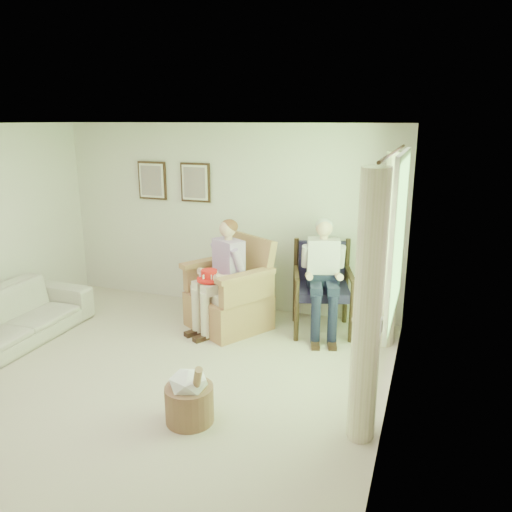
{
  "coord_description": "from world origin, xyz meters",
  "views": [
    {
      "loc": [
        2.76,
        -3.65,
        2.64
      ],
      "look_at": [
        0.79,
        1.81,
        1.05
      ],
      "focal_mm": 35.0,
      "sensor_mm": 36.0,
      "label": 1
    }
  ],
  "objects_px": {
    "wicker_armchair": "(230,299)",
    "person_dark": "(322,268)",
    "hatbox": "(189,396)",
    "wood_armchair": "(324,283)",
    "person_wicker": "(224,268)",
    "red_hat": "(209,277)",
    "sofa": "(6,320)"
  },
  "relations": [
    {
      "from": "person_dark",
      "to": "person_wicker",
      "type": "bearing_deg",
      "value": 178.41
    },
    {
      "from": "hatbox",
      "to": "wood_armchair",
      "type": "bearing_deg",
      "value": 74.63
    },
    {
      "from": "wicker_armchair",
      "to": "wood_armchair",
      "type": "xyz_separation_m",
      "value": [
        1.17,
        0.35,
        0.24
      ]
    },
    {
      "from": "wicker_armchair",
      "to": "person_wicker",
      "type": "bearing_deg",
      "value": -58.71
    },
    {
      "from": "wood_armchair",
      "to": "red_hat",
      "type": "bearing_deg",
      "value": -169.84
    },
    {
      "from": "wicker_armchair",
      "to": "person_wicker",
      "type": "distance_m",
      "value": 0.49
    },
    {
      "from": "wicker_armchair",
      "to": "sofa",
      "type": "height_order",
      "value": "wicker_armchair"
    },
    {
      "from": "sofa",
      "to": "hatbox",
      "type": "relative_size",
      "value": 3.4
    },
    {
      "from": "wicker_armchair",
      "to": "person_dark",
      "type": "relative_size",
      "value": 0.81
    },
    {
      "from": "hatbox",
      "to": "person_dark",
      "type": "bearing_deg",
      "value": 73.46
    },
    {
      "from": "sofa",
      "to": "hatbox",
      "type": "distance_m",
      "value": 2.88
    },
    {
      "from": "wood_armchair",
      "to": "hatbox",
      "type": "xyz_separation_m",
      "value": [
        -0.68,
        -2.47,
        -0.36
      ]
    },
    {
      "from": "hatbox",
      "to": "wicker_armchair",
      "type": "bearing_deg",
      "value": 103.18
    },
    {
      "from": "wood_armchair",
      "to": "person_wicker",
      "type": "distance_m",
      "value": 1.3
    },
    {
      "from": "person_dark",
      "to": "hatbox",
      "type": "bearing_deg",
      "value": -123.32
    },
    {
      "from": "sofa",
      "to": "person_wicker",
      "type": "relative_size",
      "value": 1.55
    },
    {
      "from": "wicker_armchair",
      "to": "sofa",
      "type": "xyz_separation_m",
      "value": [
        -2.31,
        -1.44,
        -0.05
      ]
    },
    {
      "from": "person_dark",
      "to": "hatbox",
      "type": "relative_size",
      "value": 2.24
    },
    {
      "from": "wood_armchair",
      "to": "hatbox",
      "type": "height_order",
      "value": "wood_armchair"
    },
    {
      "from": "sofa",
      "to": "red_hat",
      "type": "height_order",
      "value": "red_hat"
    },
    {
      "from": "person_dark",
      "to": "red_hat",
      "type": "bearing_deg",
      "value": -176.61
    },
    {
      "from": "wicker_armchair",
      "to": "hatbox",
      "type": "height_order",
      "value": "wicker_armchair"
    },
    {
      "from": "wicker_armchair",
      "to": "sofa",
      "type": "bearing_deg",
      "value": -116.74
    },
    {
      "from": "person_dark",
      "to": "hatbox",
      "type": "distance_m",
      "value": 2.46
    },
    {
      "from": "wicker_armchair",
      "to": "hatbox",
      "type": "xyz_separation_m",
      "value": [
        0.5,
        -2.12,
        -0.12
      ]
    },
    {
      "from": "red_hat",
      "to": "hatbox",
      "type": "xyz_separation_m",
      "value": [
        0.63,
        -1.8,
        -0.51
      ]
    },
    {
      "from": "person_wicker",
      "to": "red_hat",
      "type": "relative_size",
      "value": 4.64
    },
    {
      "from": "wicker_armchair",
      "to": "person_dark",
      "type": "distance_m",
      "value": 1.28
    },
    {
      "from": "red_hat",
      "to": "hatbox",
      "type": "distance_m",
      "value": 1.98
    },
    {
      "from": "person_dark",
      "to": "red_hat",
      "type": "distance_m",
      "value": 1.4
    },
    {
      "from": "person_wicker",
      "to": "red_hat",
      "type": "height_order",
      "value": "person_wicker"
    },
    {
      "from": "wicker_armchair",
      "to": "person_dark",
      "type": "bearing_deg",
      "value": 39.25
    }
  ]
}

